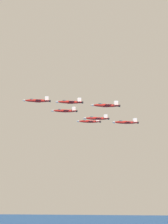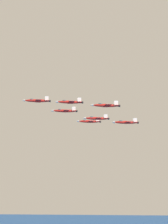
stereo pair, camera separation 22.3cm
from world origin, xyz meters
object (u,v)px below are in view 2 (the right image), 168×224
object	(u,v)px
jet_right_outer	(89,121)
jet_right_wingman	(65,111)
jet_left_outer	(106,105)
jet_lead	(37,101)
jet_left_wingman	(70,102)
jet_trailing	(126,122)
jet_slot_rear	(97,118)

from	to	relation	value
jet_right_outer	jet_right_wingman	bearing A→B (deg)	39.42
jet_right_wingman	jet_left_outer	world-z (taller)	jet_right_wingman
jet_lead	jet_right_wingman	size ratio (longest dim) A/B	0.99
jet_right_wingman	jet_left_wingman	bearing A→B (deg)	90.79
jet_lead	jet_left_wingman	xyz separation A→B (m)	(-19.44, 9.96, -2.79)
jet_lead	jet_trailing	world-z (taller)	jet_lead
jet_left_outer	jet_right_wingman	bearing A→B (deg)	-68.78
jet_left_outer	jet_slot_rear	xyz separation A→B (m)	(6.48, -27.54, -2.75)
jet_left_wingman	jet_left_outer	xyz separation A→B (m)	(-19.44, 9.96, -3.72)
jet_lead	jet_left_wingman	size ratio (longest dim) A/B	1.05
jet_left_outer	jet_slot_rear	distance (m)	28.42
jet_right_wingman	jet_left_outer	xyz separation A→B (m)	(-25.92, 37.49, -3.30)
jet_left_wingman	jet_left_outer	world-z (taller)	jet_left_wingman
jet_slot_rear	jet_trailing	size ratio (longest dim) A/B	0.97
jet_slot_rear	jet_left_wingman	bearing A→B (deg)	39.78
jet_left_wingman	jet_right_wingman	bearing A→B (deg)	-90.67
jet_left_outer	jet_right_outer	size ratio (longest dim) A/B	0.99
jet_right_wingman	jet_trailing	world-z (taller)	jet_right_wingman
jet_right_wingman	jet_slot_rear	bearing A→B (deg)	140.43
jet_lead	jet_right_outer	distance (m)	44.30
jet_right_outer	jet_trailing	distance (m)	33.04
jet_left_wingman	jet_lead	bearing A→B (deg)	-41.03
jet_lead	jet_left_outer	size ratio (longest dim) A/B	1.04
jet_trailing	jet_slot_rear	bearing A→B (deg)	-0.99
jet_lead	jet_left_outer	distance (m)	44.16
jet_left_wingman	jet_left_outer	distance (m)	22.15
jet_left_wingman	jet_slot_rear	xyz separation A→B (m)	(-12.96, -17.58, -6.46)
jet_lead	jet_right_outer	bearing A→B (deg)	-139.20
jet_left_wingman	jet_right_wingman	distance (m)	28.29
jet_left_wingman	jet_trailing	bearing A→B (deg)	-157.64
jet_right_wingman	jet_right_outer	distance (m)	22.23
jet_left_wingman	jet_right_wingman	size ratio (longest dim) A/B	0.94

